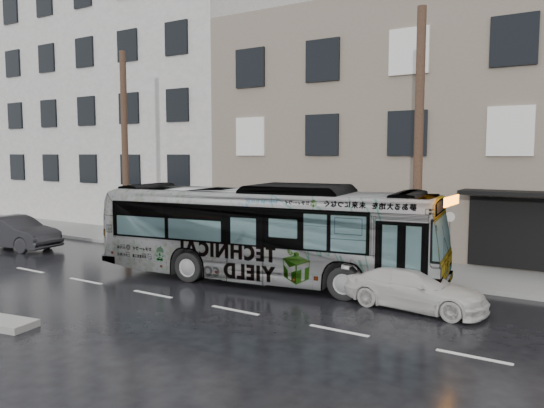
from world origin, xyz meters
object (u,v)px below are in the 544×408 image
Objects in this scene: utility_pole_rear at (125,148)px; sign_post at (449,247)px; white_sedan at (415,288)px; utility_pole_front at (418,146)px; dark_sedan at (14,233)px; bus at (266,233)px.

utility_pole_rear is 3.75× the size of sign_post.
utility_pole_rear is 2.24× the size of white_sedan.
utility_pole_rear is at bearing 83.12° from white_sedan.
utility_pole_front is 1.00× the size of utility_pole_rear.
utility_pole_front is 1.96× the size of dark_sedan.
utility_pole_front is 18.45m from dark_sedan.
utility_pole_front and utility_pole_rear have the same top height.
dark_sedan is at bearing -169.02° from utility_pole_front.
sign_post reaches higher than white_sedan.
utility_pole_front is 2.24× the size of white_sedan.
white_sedan is (5.36, -0.48, -1.09)m from bus.
bus reaches higher than sign_post.
white_sedan is at bearing -95.41° from dark_sedan.
utility_pole_rear is at bearing 180.00° from utility_pole_front.
bus is 3.00× the size of white_sedan.
utility_pole_rear is 6.38m from dark_sedan.
utility_pole_rear is 15.46m from sign_post.
utility_pole_front is at bearing -86.15° from dark_sedan.
sign_post is 0.60× the size of white_sedan.
white_sedan is at bearing -10.94° from utility_pole_rear.
utility_pole_rear reaches higher than sign_post.
bus is at bearing -14.12° from utility_pole_rear.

